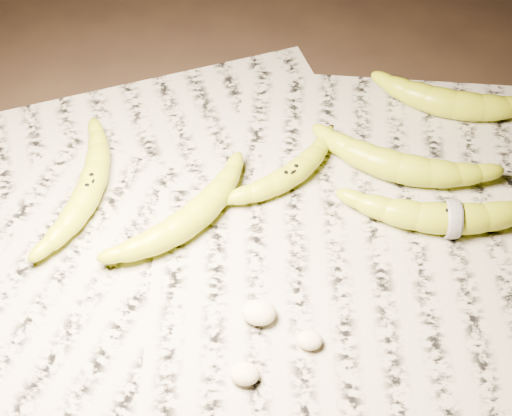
# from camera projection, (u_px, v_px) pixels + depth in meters

# --- Properties ---
(ground) EXTENTS (3.00, 3.00, 0.00)m
(ground) POSITION_uv_depth(u_px,v_px,m) (265.00, 259.00, 0.87)
(ground) COLOR black
(ground) RESTS_ON ground
(newspaper_patch) EXTENTS (0.90, 0.70, 0.01)m
(newspaper_patch) POSITION_uv_depth(u_px,v_px,m) (284.00, 238.00, 0.89)
(newspaper_patch) COLOR #A49F8D
(newspaper_patch) RESTS_ON ground
(banana_left_a) EXTENTS (0.08, 0.21, 0.04)m
(banana_left_a) POSITION_uv_depth(u_px,v_px,m) (89.00, 187.00, 0.91)
(banana_left_a) COLOR gold
(banana_left_a) RESTS_ON newspaper_patch
(banana_left_b) EXTENTS (0.17, 0.19, 0.04)m
(banana_left_b) POSITION_uv_depth(u_px,v_px,m) (191.00, 217.00, 0.88)
(banana_left_b) COLOR gold
(banana_left_b) RESTS_ON newspaper_patch
(banana_center) EXTENTS (0.16, 0.16, 0.03)m
(banana_center) POSITION_uv_depth(u_px,v_px,m) (290.00, 174.00, 0.93)
(banana_center) COLOR gold
(banana_center) RESTS_ON newspaper_patch
(banana_taped) EXTENTS (0.25, 0.08, 0.04)m
(banana_taped) POSITION_uv_depth(u_px,v_px,m) (452.00, 217.00, 0.88)
(banana_taped) COLOR gold
(banana_taped) RESTS_ON newspaper_patch
(banana_upper_a) EXTENTS (0.23, 0.12, 0.04)m
(banana_upper_a) POSITION_uv_depth(u_px,v_px,m) (400.00, 166.00, 0.93)
(banana_upper_a) COLOR gold
(banana_upper_a) RESTS_ON newspaper_patch
(banana_upper_b) EXTENTS (0.21, 0.10, 0.04)m
(banana_upper_b) POSITION_uv_depth(u_px,v_px,m) (455.00, 102.00, 1.01)
(banana_upper_b) COLOR gold
(banana_upper_b) RESTS_ON newspaper_patch
(measuring_tape) EXTENTS (0.01, 0.05, 0.05)m
(measuring_tape) POSITION_uv_depth(u_px,v_px,m) (452.00, 217.00, 0.88)
(measuring_tape) COLOR white
(measuring_tape) RESTS_ON newspaper_patch
(flesh_chunk_a) EXTENTS (0.04, 0.03, 0.02)m
(flesh_chunk_a) POSITION_uv_depth(u_px,v_px,m) (259.00, 311.00, 0.80)
(flesh_chunk_a) COLOR #F2E7BB
(flesh_chunk_a) RESTS_ON newspaper_patch
(flesh_chunk_b) EXTENTS (0.03, 0.03, 0.02)m
(flesh_chunk_b) POSITION_uv_depth(u_px,v_px,m) (245.00, 372.00, 0.76)
(flesh_chunk_b) COLOR #F2E7BB
(flesh_chunk_b) RESTS_ON newspaper_patch
(flesh_chunk_c) EXTENTS (0.03, 0.02, 0.02)m
(flesh_chunk_c) POSITION_uv_depth(u_px,v_px,m) (310.00, 338.00, 0.79)
(flesh_chunk_c) COLOR #F2E7BB
(flesh_chunk_c) RESTS_ON newspaper_patch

